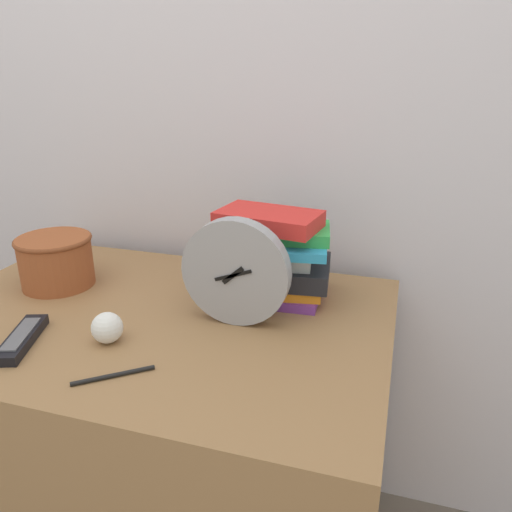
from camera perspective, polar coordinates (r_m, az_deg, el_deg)
name	(u,v)px	position (r m, az deg, el deg)	size (l,w,h in m)	color
wall_back	(216,88)	(1.38, -4.54, 18.55)	(6.00, 0.04, 2.40)	silver
desk	(165,449)	(1.33, -10.39, -20.91)	(1.02, 0.69, 0.75)	olive
desk_clock	(236,272)	(1.02, -2.35, -1.89)	(0.23, 0.04, 0.23)	#99999E
book_stack	(277,257)	(1.15, 2.45, -0.07)	(0.26, 0.22, 0.21)	#7A3899
basket	(56,259)	(1.31, -21.90, -0.34)	(0.18, 0.18, 0.12)	#994C28
tv_remote	(22,339)	(1.09, -25.20, -8.53)	(0.10, 0.17, 0.02)	black
crumpled_paper_ball	(107,328)	(1.03, -16.65, -7.86)	(0.06, 0.06, 0.06)	white
pen	(113,375)	(0.93, -15.98, -12.99)	(0.12, 0.10, 0.01)	black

